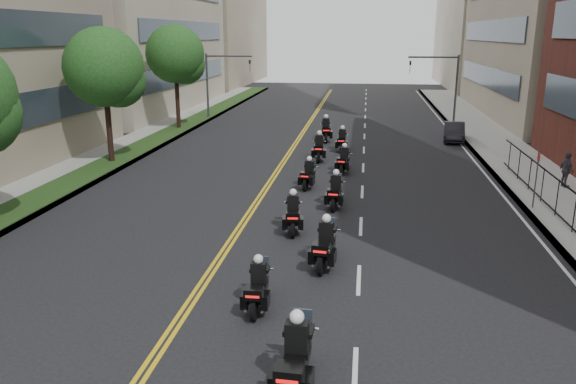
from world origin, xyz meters
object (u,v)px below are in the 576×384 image
motorcycle_1 (296,361)px  motorcycle_5 (335,193)px  motorcycle_2 (258,288)px  motorcycle_3 (325,246)px  pedestrian_c (566,170)px  motorcycle_6 (309,175)px  parked_sedan (454,132)px  motorcycle_4 (293,215)px  motorcycle_9 (342,141)px  motorcycle_10 (326,131)px  motorcycle_7 (344,161)px  motorcycle_8 (319,149)px

motorcycle_1 → motorcycle_5: size_ratio=1.09×
motorcycle_2 → motorcycle_1: bearing=-68.5°
motorcycle_3 → pedestrian_c: pedestrian_c is taller
motorcycle_6 → parked_sedan: bearing=64.7°
motorcycle_4 → pedestrian_c: bearing=25.2°
motorcycle_3 → parked_sedan: size_ratio=0.60×
motorcycle_9 → motorcycle_10: motorcycle_10 is taller
motorcycle_1 → motorcycle_7: bearing=91.7°
motorcycle_5 → motorcycle_1: bearing=-87.5°
motorcycle_9 → pedestrian_c: (11.03, -7.88, 0.35)m
motorcycle_9 → motorcycle_10: bearing=113.0°
motorcycle_8 → parked_sedan: size_ratio=0.62×
motorcycle_7 → motorcycle_5: bearing=-84.2°
motorcycle_1 → motorcycle_3: motorcycle_1 is taller
motorcycle_1 → motorcycle_8: 22.32m
motorcycle_3 → parked_sedan: bearing=78.7°
motorcycle_1 → motorcycle_7: (0.19, 19.45, -0.08)m
motorcycle_8 → motorcycle_1: bearing=-89.1°
motorcycle_7 → motorcycle_10: size_ratio=0.87×
motorcycle_8 → motorcycle_9: motorcycle_8 is taller
motorcycle_6 → parked_sedan: size_ratio=0.54×
motorcycle_2 → motorcycle_5: 9.74m
motorcycle_1 → motorcycle_4: motorcycle_1 is taller
motorcycle_1 → motorcycle_3: 6.70m
motorcycle_5 → motorcycle_9: bearing=94.0°
motorcycle_3 → motorcycle_4: size_ratio=1.05×
motorcycle_1 → motorcycle_5: (0.08, 13.14, -0.06)m
motorcycle_7 → motorcycle_9: motorcycle_9 is taller
motorcycle_1 → motorcycle_7: size_ratio=1.13×
motorcycle_6 → motorcycle_3: bearing=-73.6°
motorcycle_10 → motorcycle_9: bearing=-74.1°
motorcycle_3 → motorcycle_8: motorcycle_8 is taller
motorcycle_3 → motorcycle_10: bearing=100.3°
motorcycle_5 → motorcycle_3: bearing=-86.8°
motorcycle_3 → motorcycle_7: motorcycle_3 is taller
motorcycle_7 → motorcycle_9: (-0.36, 5.87, 0.01)m
motorcycle_6 → motorcycle_7: bearing=71.7°
parked_sedan → pedestrian_c: pedestrian_c is taller
motorcycle_2 → pedestrian_c: pedestrian_c is taller
motorcycle_4 → parked_sedan: size_ratio=0.57×
motorcycle_4 → motorcycle_9: 15.52m
motorcycle_1 → motorcycle_6: bearing=97.1°
motorcycle_3 → parked_sedan: (7.31, 23.19, -0.04)m
motorcycle_3 → motorcycle_8: bearing=101.7°
motorcycle_1 → motorcycle_10: size_ratio=0.98×
motorcycle_4 → motorcycle_6: 6.33m
parked_sedan → pedestrian_c: (3.43, -12.45, 0.35)m
motorcycle_2 → motorcycle_8: size_ratio=0.87×
motorcycle_1 → motorcycle_10: bearing=95.1°
motorcycle_7 → motorcycle_2: bearing=-89.2°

